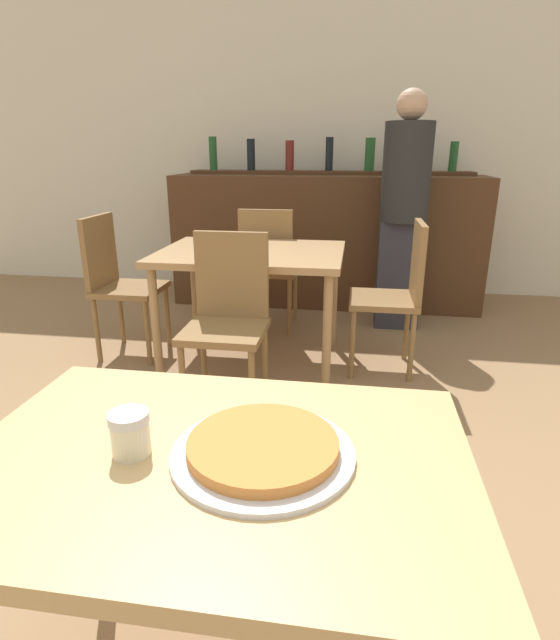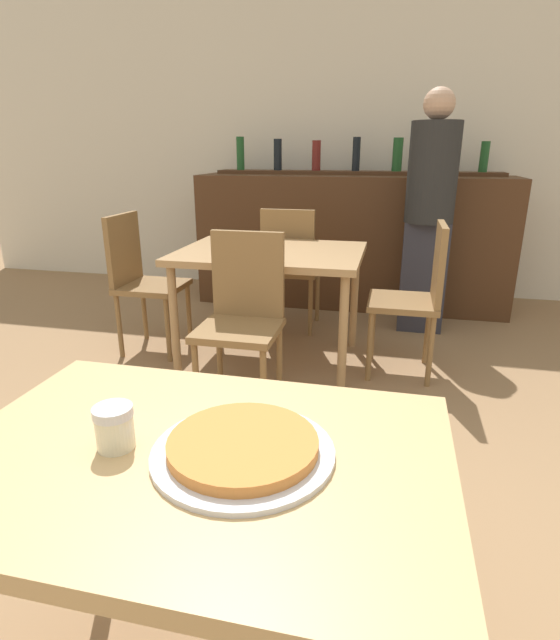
{
  "view_description": "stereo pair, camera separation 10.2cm",
  "coord_description": "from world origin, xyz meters",
  "px_view_note": "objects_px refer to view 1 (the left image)",
  "views": [
    {
      "loc": [
        0.26,
        -0.83,
        1.3
      ],
      "look_at": [
        0.05,
        0.55,
        0.82
      ],
      "focal_mm": 28.0,
      "sensor_mm": 36.0,
      "label": 1
    },
    {
      "loc": [
        0.36,
        -0.81,
        1.3
      ],
      "look_at": [
        0.05,
        0.55,
        0.82
      ],
      "focal_mm": 28.0,
      "sensor_mm": 36.0,
      "label": 2
    }
  ],
  "objects_px": {
    "chair_far_side_front": "(228,311)",
    "pizza_tray": "(263,449)",
    "person_standing": "(404,206)",
    "chair_far_side_right": "(398,288)",
    "chair_far_side_left": "(117,277)",
    "chair_far_side_back": "(268,262)",
    "cheese_shaker": "(130,433)"
  },
  "relations": [
    {
      "from": "chair_far_side_back",
      "to": "cheese_shaker",
      "type": "xyz_separation_m",
      "value": [
        0.2,
        -2.71,
        0.25
      ]
    },
    {
      "from": "chair_far_side_left",
      "to": "chair_far_side_back",
      "type": "bearing_deg",
      "value": -56.34
    },
    {
      "from": "chair_far_side_front",
      "to": "chair_far_side_left",
      "type": "relative_size",
      "value": 1.0
    },
    {
      "from": "chair_far_side_front",
      "to": "chair_far_side_right",
      "type": "relative_size",
      "value": 1.0
    },
    {
      "from": "cheese_shaker",
      "to": "person_standing",
      "type": "relative_size",
      "value": 0.05
    },
    {
      "from": "chair_far_side_left",
      "to": "chair_far_side_right",
      "type": "bearing_deg",
      "value": -90.0
    },
    {
      "from": "chair_far_side_right",
      "to": "person_standing",
      "type": "distance_m",
      "value": 0.91
    },
    {
      "from": "person_standing",
      "to": "chair_far_side_front",
      "type": "bearing_deg",
      "value": -124.07
    },
    {
      "from": "chair_far_side_left",
      "to": "cheese_shaker",
      "type": "bearing_deg",
      "value": -152.9
    },
    {
      "from": "chair_far_side_back",
      "to": "chair_far_side_right",
      "type": "bearing_deg",
      "value": 146.34
    },
    {
      "from": "chair_far_side_front",
      "to": "pizza_tray",
      "type": "height_order",
      "value": "chair_far_side_front"
    },
    {
      "from": "cheese_shaker",
      "to": "pizza_tray",
      "type": "bearing_deg",
      "value": 6.84
    },
    {
      "from": "pizza_tray",
      "to": "cheese_shaker",
      "type": "distance_m",
      "value": 0.26
    },
    {
      "from": "chair_far_side_back",
      "to": "chair_far_side_right",
      "type": "relative_size",
      "value": 1.0
    },
    {
      "from": "chair_far_side_front",
      "to": "chair_far_side_left",
      "type": "height_order",
      "value": "same"
    },
    {
      "from": "chair_far_side_left",
      "to": "person_standing",
      "type": "distance_m",
      "value": 2.05
    },
    {
      "from": "pizza_tray",
      "to": "chair_far_side_front",
      "type": "bearing_deg",
      "value": 107.11
    },
    {
      "from": "chair_far_side_back",
      "to": "chair_far_side_left",
      "type": "relative_size",
      "value": 1.0
    },
    {
      "from": "pizza_tray",
      "to": "person_standing",
      "type": "distance_m",
      "value": 2.95
    },
    {
      "from": "person_standing",
      "to": "chair_far_side_back",
      "type": "bearing_deg",
      "value": -166.37
    },
    {
      "from": "chair_far_side_left",
      "to": "chair_far_side_right",
      "type": "xyz_separation_m",
      "value": [
        1.77,
        0.0,
        0.0
      ]
    },
    {
      "from": "chair_far_side_right",
      "to": "person_standing",
      "type": "bearing_deg",
      "value": 175.21
    },
    {
      "from": "chair_far_side_left",
      "to": "cheese_shaker",
      "type": "xyz_separation_m",
      "value": [
        1.08,
        -2.12,
        0.25
      ]
    },
    {
      "from": "chair_far_side_front",
      "to": "chair_far_side_right",
      "type": "distance_m",
      "value": 1.06
    },
    {
      "from": "chair_far_side_back",
      "to": "pizza_tray",
      "type": "relative_size",
      "value": 2.48
    },
    {
      "from": "chair_far_side_front",
      "to": "person_standing",
      "type": "height_order",
      "value": "person_standing"
    },
    {
      "from": "cheese_shaker",
      "to": "chair_far_side_right",
      "type": "bearing_deg",
      "value": 72.12
    },
    {
      "from": "chair_far_side_left",
      "to": "cheese_shaker",
      "type": "distance_m",
      "value": 2.39
    },
    {
      "from": "chair_far_side_left",
      "to": "person_standing",
      "type": "bearing_deg",
      "value": -65.95
    },
    {
      "from": "person_standing",
      "to": "pizza_tray",
      "type": "bearing_deg",
      "value": -99.59
    },
    {
      "from": "person_standing",
      "to": "cheese_shaker",
      "type": "bearing_deg",
      "value": -104.36
    },
    {
      "from": "chair_far_side_left",
      "to": "pizza_tray",
      "type": "bearing_deg",
      "value": -147.2
    }
  ]
}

